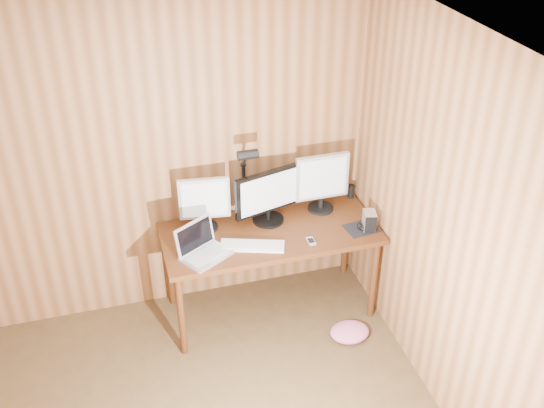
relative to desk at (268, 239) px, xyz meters
name	(u,v)px	position (x,y,z in m)	size (l,w,h in m)	color
room_shell	(171,367)	(-0.93, -1.70, 0.62)	(4.00, 4.00, 4.00)	#4F381E
desk	(268,239)	(0.00, 0.00, 0.00)	(1.60, 0.70, 0.75)	#4A240F
monitor_center	(268,196)	(0.03, 0.07, 0.34)	(0.53, 0.24, 0.43)	black
monitor_left	(205,202)	(-0.45, 0.10, 0.35)	(0.37, 0.18, 0.42)	black
monitor_right	(322,181)	(0.46, 0.12, 0.38)	(0.42, 0.20, 0.47)	black
laptop	(201,247)	(-0.54, -0.21, 0.18)	(0.41, 0.39, 0.24)	silver
keyboard	(252,246)	(-0.18, -0.22, 0.13)	(0.48, 0.28, 0.02)	white
mousepad	(361,228)	(0.66, -0.22, 0.12)	(0.23, 0.19, 0.00)	black
mouse	(361,226)	(0.66, -0.22, 0.14)	(0.06, 0.10, 0.04)	black
hard_drive	(369,221)	(0.72, -0.24, 0.19)	(0.12, 0.15, 0.14)	silver
phone	(311,241)	(0.25, -0.28, 0.13)	(0.05, 0.10, 0.01)	silver
speaker	(351,191)	(0.76, 0.22, 0.18)	(0.05, 0.05, 0.12)	black
desk_lamp	(246,172)	(-0.12, 0.15, 0.53)	(0.15, 0.21, 0.65)	black
fabric_pile	(350,332)	(0.49, -0.55, -0.58)	(0.30, 0.25, 0.10)	#D5678E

